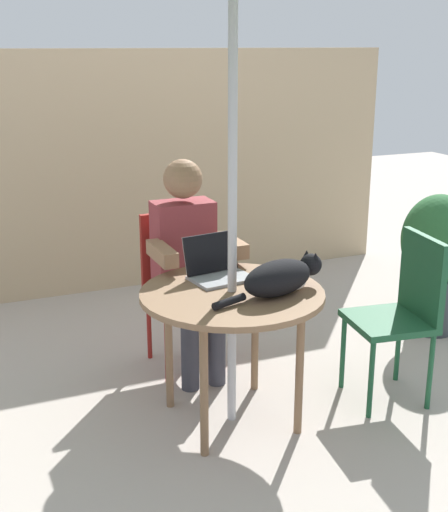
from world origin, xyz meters
TOP-DOWN VIEW (x-y plane):
  - ground_plane at (0.00, 0.00)m, footprint 14.00×14.00m
  - fence_back at (0.00, 2.22)m, footprint 4.63×0.08m
  - patio_table at (0.00, 0.00)m, footprint 0.90×0.90m
  - chair_occupied at (0.00, 0.78)m, footprint 0.40×0.40m
  - chair_empty at (0.94, -0.13)m, footprint 0.45×0.45m
  - person_seated at (0.00, 0.62)m, footprint 0.48×0.48m
  - laptop at (0.01, 0.23)m, footprint 0.33×0.29m
  - cat at (0.20, -0.13)m, footprint 0.64×0.30m
  - potted_plant_by_chair at (1.70, 0.53)m, footprint 0.48×0.48m

SIDE VIEW (x-z plane):
  - ground_plane at x=0.00m, z-range 0.00..0.00m
  - chair_occupied at x=0.00m, z-range 0.08..0.99m
  - chair_empty at x=0.94m, z-range 0.08..0.99m
  - potted_plant_by_chair at x=1.70m, z-range 0.07..1.00m
  - patio_table at x=0.00m, z-range 0.28..0.98m
  - person_seated at x=0.00m, z-range 0.08..1.33m
  - laptop at x=0.01m, z-range 0.66..0.87m
  - cat at x=0.20m, z-range 0.70..0.87m
  - fence_back at x=0.00m, z-range 0.00..1.82m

